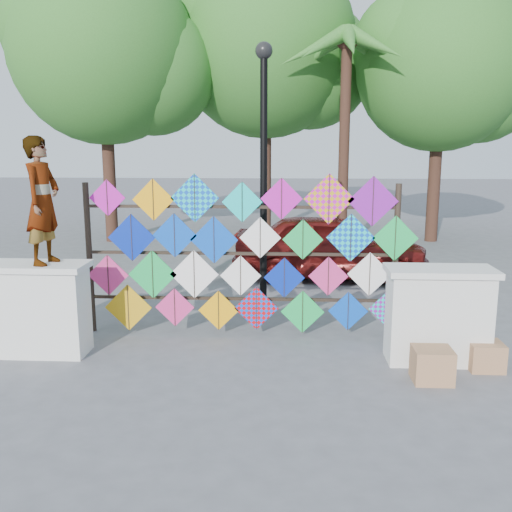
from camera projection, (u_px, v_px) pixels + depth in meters
The scene contains 13 objects.
ground at pixel (236, 352), 7.98m from camera, with size 80.00×80.00×0.00m, color slate.
parapet_left at pixel (38, 308), 7.80m from camera, with size 1.40×0.65×1.28m.
parapet_right at pixel (438, 315), 7.51m from camera, with size 1.40×0.65×1.28m.
kite_rack at pixel (245, 256), 8.45m from camera, with size 4.94×0.24×2.45m.
tree_west at pixel (107, 52), 16.01m from camera, with size 5.85×5.20×8.01m.
tree_mid at pixel (269, 48), 17.65m from camera, with size 6.30×5.60×8.61m.
tree_east at pixel (444, 67), 16.07m from camera, with size 5.40×4.80×7.42m.
palm_tree at pixel (347, 61), 14.73m from camera, with size 3.62×3.62×5.83m.
vendor_woman at pixel (42, 201), 7.50m from camera, with size 0.62×0.40×1.69m, color #99999E.
sedan at pixel (330, 246), 12.21m from camera, with size 1.66×4.12×1.40m, color #5C110F.
lamppost at pixel (264, 154), 9.40m from camera, with size 0.28×0.28×4.46m.
cardboard_box_near at pixel (432, 365), 6.96m from camera, with size 0.47×0.42×0.42m, color #A5794F.
cardboard_box_far at pixel (485, 356), 7.34m from camera, with size 0.43×0.40×0.36m, color #A5794F.
Camera 1 is at (0.69, -7.54, 2.87)m, focal length 40.00 mm.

